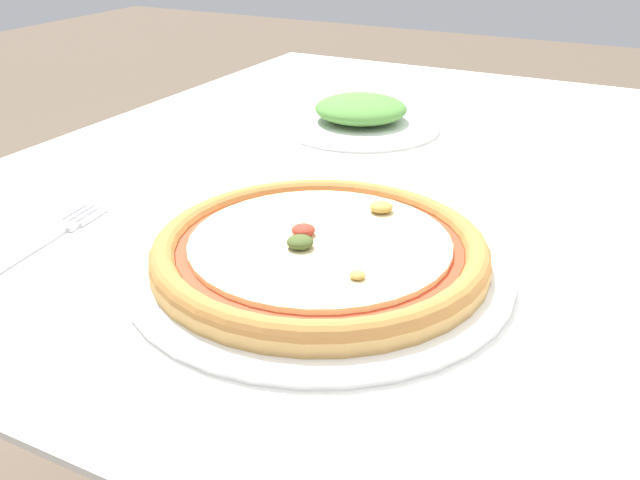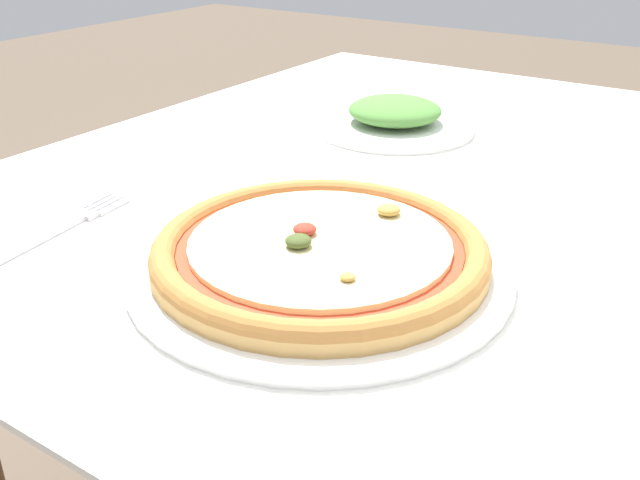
{
  "view_description": "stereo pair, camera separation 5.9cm",
  "coord_description": "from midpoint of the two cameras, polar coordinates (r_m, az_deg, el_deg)",
  "views": [
    {
      "loc": [
        0.05,
        -0.74,
        1.02
      ],
      "look_at": [
        -0.2,
        -0.26,
        0.76
      ],
      "focal_mm": 40.0,
      "sensor_mm": 36.0,
      "label": 1
    },
    {
      "loc": [
        0.1,
        -0.71,
        1.02
      ],
      "look_at": [
        -0.2,
        -0.26,
        0.76
      ],
      "focal_mm": 40.0,
      "sensor_mm": 36.0,
      "label": 2
    }
  ],
  "objects": [
    {
      "name": "dining_table",
      "position": [
        0.82,
        19.18,
        -2.46
      ],
      "size": [
        1.35,
        1.06,
        0.73
      ],
      "color": "brown",
      "rests_on": "ground_plane"
    },
    {
      "name": "side_plate",
      "position": [
        0.99,
        1.53,
        9.87
      ],
      "size": [
        0.22,
        0.22,
        0.04
      ],
      "color": "white",
      "rests_on": "dining_table"
    },
    {
      "name": "fork",
      "position": [
        0.72,
        -23.29,
        0.12
      ],
      "size": [
        0.04,
        0.17,
        0.0
      ],
      "color": "silver",
      "rests_on": "dining_table"
    },
    {
      "name": "pizza_plate",
      "position": [
        0.6,
        -2.83,
        -1.2
      ],
      "size": [
        0.33,
        0.33,
        0.04
      ],
      "color": "white",
      "rests_on": "dining_table"
    }
  ]
}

